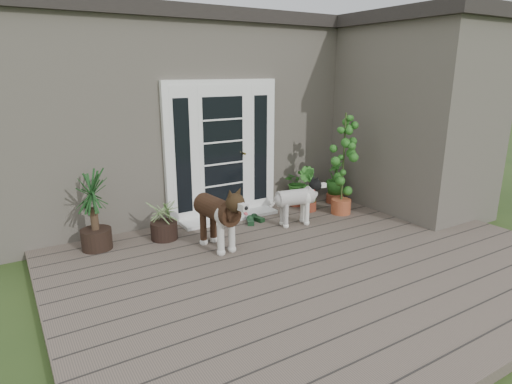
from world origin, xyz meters
TOP-DOWN VIEW (x-y plane):
  - deck at (0.00, 0.40)m, footprint 6.20×4.60m
  - house_main at (0.00, 4.65)m, footprint 7.40×4.00m
  - roof_main at (0.00, 4.65)m, footprint 7.60×4.20m
  - house_wing at (2.90, 1.50)m, footprint 1.60×2.40m
  - roof_wing at (2.90, 1.50)m, footprint 1.80×2.60m
  - door_unit at (-0.20, 2.60)m, footprint 1.90×0.14m
  - door_step at (-0.20, 2.40)m, footprint 1.60×0.40m
  - brindle_dog at (-0.90, 1.43)m, footprint 0.51×0.99m
  - white_dog at (0.52, 1.62)m, footprint 0.81×0.45m
  - spider_plant at (-1.38, 2.12)m, footprint 0.68×0.68m
  - yucca at (-2.27, 2.24)m, footprint 0.77×0.77m
  - herb_a at (1.12, 2.40)m, footprint 0.67×0.67m
  - herb_b at (1.13, 2.06)m, footprint 0.49×0.49m
  - herb_c at (1.81, 2.18)m, footprint 0.53×0.53m
  - sapling at (1.49, 1.66)m, footprint 0.57×0.57m
  - clog_left at (0.12, 2.07)m, footprint 0.18×0.29m
  - clog_right at (-0.04, 2.02)m, footprint 0.25×0.32m

SIDE VIEW (x-z plane):
  - deck at x=0.00m, z-range 0.00..0.12m
  - door_step at x=-0.20m, z-range 0.12..0.17m
  - clog_left at x=0.12m, z-range 0.12..0.20m
  - clog_right at x=-0.04m, z-range 0.12..0.21m
  - herb_b at x=1.13m, z-range 0.12..0.65m
  - herb_a at x=1.12m, z-range 0.12..0.73m
  - herb_c at x=1.81m, z-range 0.12..0.73m
  - white_dog at x=0.52m, z-range 0.12..0.76m
  - spider_plant at x=-1.38m, z-range 0.12..0.78m
  - brindle_dog at x=-0.90m, z-range 0.12..0.91m
  - yucca at x=-2.27m, z-range 0.12..1.20m
  - sapling at x=1.49m, z-range 0.12..1.82m
  - door_unit at x=-0.20m, z-range 0.12..2.27m
  - house_main at x=0.00m, z-range 0.00..3.10m
  - house_wing at x=2.90m, z-range 0.00..3.10m
  - roof_main at x=0.00m, z-range 3.10..3.30m
  - roof_wing at x=2.90m, z-range 3.10..3.30m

